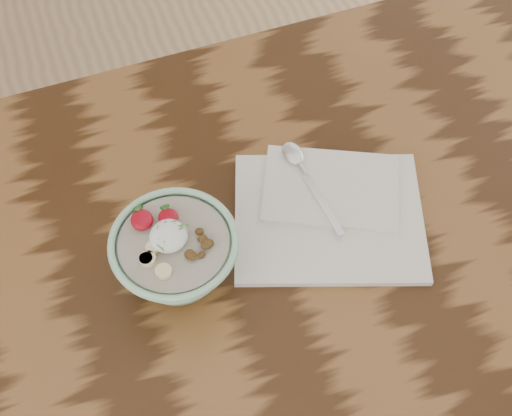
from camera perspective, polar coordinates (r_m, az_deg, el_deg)
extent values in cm
cube|color=#371E0D|center=(100.99, -0.15, -6.03)|extent=(160.00, 90.00, 4.00)
cylinder|color=#4C2D19|center=(174.09, 18.45, 6.21)|extent=(7.00, 7.00, 71.00)
cylinder|color=#9FD6AF|center=(99.37, -6.13, -5.26)|extent=(7.45, 7.45, 1.06)
torus|color=#9FD6AF|center=(91.80, -6.62, -2.74)|extent=(16.94, 16.94, 0.98)
cylinder|color=#B3A594|center=(92.26, -6.59, -2.91)|extent=(14.37, 14.37, 0.89)
ellipsoid|color=white|center=(91.34, -7.00, -2.24)|extent=(4.94, 4.94, 2.72)
ellipsoid|color=#9D0716|center=(93.27, -9.11, -0.94)|extent=(2.93, 3.22, 1.61)
cone|color=#286623|center=(93.75, -9.34, -0.20)|extent=(1.40, 1.03, 1.52)
ellipsoid|color=#9D0716|center=(93.06, -7.02, -0.79)|extent=(2.63, 2.89, 1.45)
cone|color=#286623|center=(93.45, -7.24, -0.11)|extent=(1.40, 1.03, 1.52)
cylinder|color=beige|center=(90.69, -8.79, -4.06)|extent=(1.78, 1.78, 0.70)
cylinder|color=beige|center=(89.54, -7.41, -5.06)|extent=(2.13, 2.13, 0.70)
cylinder|color=beige|center=(91.38, -8.27, -3.17)|extent=(1.80, 1.80, 0.70)
cylinder|color=beige|center=(90.67, -8.65, -4.05)|extent=(2.15, 2.15, 0.70)
ellipsoid|color=brown|center=(90.27, -5.34, -3.69)|extent=(1.69, 1.70, 0.71)
ellipsoid|color=brown|center=(90.67, -3.92, -2.90)|extent=(1.96, 1.64, 0.91)
ellipsoid|color=brown|center=(90.20, -4.37, -3.76)|extent=(1.43, 1.37, 0.63)
ellipsoid|color=brown|center=(90.08, -5.09, -3.88)|extent=(1.74, 1.67, 0.71)
ellipsoid|color=brown|center=(90.18, -5.24, -3.83)|extent=(1.74, 1.74, 0.91)
ellipsoid|color=brown|center=(91.98, -4.55, -1.88)|extent=(1.56, 1.53, 0.67)
ellipsoid|color=brown|center=(91.25, -4.29, -2.49)|extent=(1.81, 1.79, 1.05)
cylinder|color=#52933E|center=(91.02, -7.44, -1.39)|extent=(1.11, 0.99, 0.23)
cylinder|color=#52933E|center=(90.73, -5.70, -1.36)|extent=(0.97, 0.94, 0.22)
cylinder|color=#52933E|center=(91.17, -6.62, -1.07)|extent=(1.02, 0.27, 0.21)
cylinder|color=#52933E|center=(90.84, -6.75, -1.43)|extent=(1.10, 0.43, 0.22)
cylinder|color=#52933E|center=(89.30, -7.57, -3.24)|extent=(0.54, 1.02, 0.22)
cylinder|color=#52933E|center=(89.88, -7.22, -2.53)|extent=(0.89, 0.67, 0.21)
cylinder|color=#52933E|center=(90.48, -6.41, -1.74)|extent=(0.28, 1.16, 0.22)
cylinder|color=#52933E|center=(90.50, -6.10, -1.67)|extent=(0.97, 0.55, 0.21)
cylinder|color=#52933E|center=(90.75, -5.89, -1.38)|extent=(1.61, 0.49, 0.24)
cylinder|color=#52933E|center=(90.41, -7.18, -1.96)|extent=(0.33, 0.98, 0.21)
cylinder|color=#52933E|center=(90.26, -7.57, -2.20)|extent=(1.04, 0.99, 0.22)
cylinder|color=#52933E|center=(90.80, -7.87, -1.70)|extent=(0.52, 0.97, 0.21)
cylinder|color=#52933E|center=(89.44, -7.67, -3.11)|extent=(0.73, 0.96, 0.22)
cube|color=white|center=(103.98, 5.84, -0.73)|extent=(32.99, 29.81, 1.05)
cube|color=white|center=(105.89, 6.02, 1.64)|extent=(23.80, 20.85, 0.63)
cube|color=silver|center=(103.50, 5.40, 0.28)|extent=(1.98, 11.40, 0.35)
cylinder|color=silver|center=(106.82, 3.64, 3.25)|extent=(0.92, 3.01, 0.69)
ellipsoid|color=silver|center=(108.20, 2.97, 4.40)|extent=(3.37, 4.75, 0.94)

